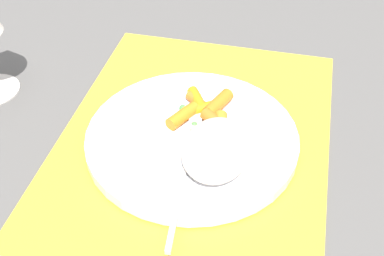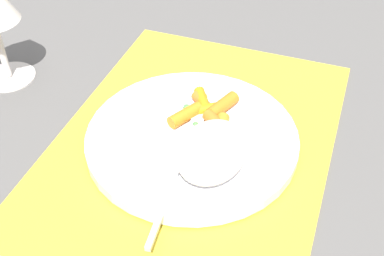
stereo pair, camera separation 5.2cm
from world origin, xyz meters
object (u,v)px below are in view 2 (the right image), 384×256
object	(u,v)px
rice_mound	(212,151)
fork	(182,158)
plate	(192,138)
carrot_portion	(209,113)

from	to	relation	value
rice_mound	fork	bearing A→B (deg)	107.35
plate	fork	world-z (taller)	fork
rice_mound	carrot_portion	bearing A→B (deg)	21.08
carrot_portion	plate	bearing A→B (deg)	164.90
rice_mound	fork	world-z (taller)	rice_mound
plate	carrot_portion	world-z (taller)	carrot_portion
carrot_portion	rice_mound	bearing A→B (deg)	-158.92
fork	plate	bearing A→B (deg)	5.40
plate	rice_mound	bearing A→B (deg)	-133.83
plate	rice_mound	xyz separation A→B (m)	(-0.04, -0.04, 0.02)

